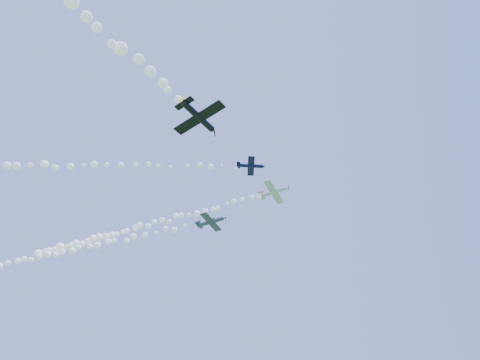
% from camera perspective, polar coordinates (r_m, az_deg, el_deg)
% --- Properties ---
extents(plane_white, '(7.82, 8.11, 2.42)m').
position_cam_1_polar(plane_white, '(93.33, 4.83, -1.68)').
color(plane_white, silver).
extents(smoke_trail_white, '(73.97, 24.53, 3.25)m').
position_cam_1_polar(smoke_trail_white, '(113.21, -14.65, -6.69)').
color(smoke_trail_white, white).
extents(plane_navy, '(6.22, 6.59, 2.20)m').
position_cam_1_polar(plane_navy, '(81.62, 1.56, 2.03)').
color(plane_navy, '#0C0D36').
extents(smoke_trail_navy, '(81.75, 17.69, 2.49)m').
position_cam_1_polar(smoke_trail_navy, '(91.13, -26.93, 1.81)').
color(smoke_trail_navy, white).
extents(plane_grey, '(7.94, 8.38, 2.22)m').
position_cam_1_polar(plane_grey, '(95.55, -4.14, -5.94)').
color(plane_grey, '#3C4157').
extents(smoke_trail_grey, '(80.49, 20.07, 3.48)m').
position_cam_1_polar(smoke_trail_grey, '(120.23, -23.29, -9.30)').
color(smoke_trail_grey, white).
extents(plane_black, '(8.24, 7.83, 2.57)m').
position_cam_1_polar(plane_black, '(58.79, -5.85, 8.88)').
color(plane_black, black).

